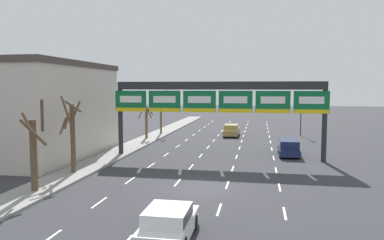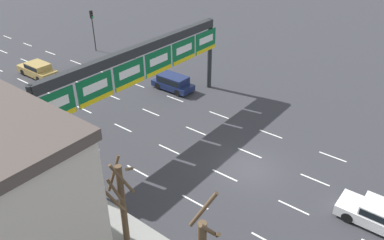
{
  "view_description": "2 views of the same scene",
  "coord_description": "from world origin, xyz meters",
  "px_view_note": "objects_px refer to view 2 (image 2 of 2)",
  "views": [
    {
      "loc": [
        3.61,
        -22.8,
        6.3
      ],
      "look_at": [
        -1.72,
        6.78,
        3.68
      ],
      "focal_mm": 35.0,
      "sensor_mm": 36.0,
      "label": 1
    },
    {
      "loc": [
        -18.71,
        -9.52,
        16.03
      ],
      "look_at": [
        -1.66,
        3.8,
        3.34
      ],
      "focal_mm": 35.0,
      "sensor_mm": 36.0,
      "label": 2
    }
  ],
  "objects_px": {
    "tree_bare_third": "(122,199)",
    "car_gold": "(38,69)",
    "sign_gantry": "(142,61)",
    "traffic_light_near_gantry": "(92,23)",
    "car_white": "(378,214)",
    "suv_navy": "(173,82)"
  },
  "relations": [
    {
      "from": "tree_bare_third",
      "to": "car_gold",
      "type": "bearing_deg",
      "value": 67.61
    },
    {
      "from": "sign_gantry",
      "to": "traffic_light_near_gantry",
      "type": "relative_size",
      "value": 3.81
    },
    {
      "from": "sign_gantry",
      "to": "car_white",
      "type": "height_order",
      "value": "sign_gantry"
    },
    {
      "from": "sign_gantry",
      "to": "traffic_light_near_gantry",
      "type": "bearing_deg",
      "value": 62.57
    },
    {
      "from": "suv_navy",
      "to": "tree_bare_third",
      "type": "bearing_deg",
      "value": -147.07
    },
    {
      "from": "car_white",
      "to": "traffic_light_near_gantry",
      "type": "bearing_deg",
      "value": 75.82
    },
    {
      "from": "car_gold",
      "to": "tree_bare_third",
      "type": "height_order",
      "value": "tree_bare_third"
    },
    {
      "from": "sign_gantry",
      "to": "car_gold",
      "type": "height_order",
      "value": "sign_gantry"
    },
    {
      "from": "traffic_light_near_gantry",
      "to": "tree_bare_third",
      "type": "bearing_deg",
      "value": -126.53
    },
    {
      "from": "sign_gantry",
      "to": "car_gold",
      "type": "xyz_separation_m",
      "value": [
        0.08,
        15.8,
        -4.76
      ]
    },
    {
      "from": "car_gold",
      "to": "car_white",
      "type": "xyz_separation_m",
      "value": [
        -0.08,
        -33.98,
        -0.05
      ]
    },
    {
      "from": "suv_navy",
      "to": "car_gold",
      "type": "bearing_deg",
      "value": 115.22
    },
    {
      "from": "sign_gantry",
      "to": "traffic_light_near_gantry",
      "type": "distance_m",
      "value": 19.54
    },
    {
      "from": "traffic_light_near_gantry",
      "to": "sign_gantry",
      "type": "bearing_deg",
      "value": -117.43
    },
    {
      "from": "sign_gantry",
      "to": "car_white",
      "type": "bearing_deg",
      "value": -90.0
    },
    {
      "from": "sign_gantry",
      "to": "car_white",
      "type": "xyz_separation_m",
      "value": [
        -0.0,
        -18.18,
        -4.81
      ]
    },
    {
      "from": "traffic_light_near_gantry",
      "to": "tree_bare_third",
      "type": "distance_m",
      "value": 31.31
    },
    {
      "from": "sign_gantry",
      "to": "tree_bare_third",
      "type": "bearing_deg",
      "value": -140.75
    },
    {
      "from": "suv_navy",
      "to": "tree_bare_third",
      "type": "xyz_separation_m",
      "value": [
        -16.05,
        -10.39,
        2.22
      ]
    },
    {
      "from": "suv_navy",
      "to": "tree_bare_third",
      "type": "distance_m",
      "value": 19.25
    },
    {
      "from": "car_white",
      "to": "suv_navy",
      "type": "bearing_deg",
      "value": 72.88
    },
    {
      "from": "car_white",
      "to": "tree_bare_third",
      "type": "relative_size",
      "value": 0.74
    }
  ]
}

